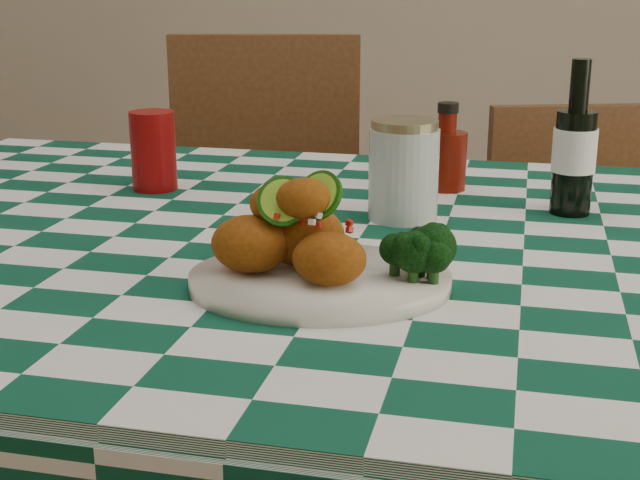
% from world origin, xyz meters
% --- Properties ---
extents(plate, '(0.32, 0.27, 0.02)m').
position_xyz_m(plate, '(-0.01, -0.19, 0.80)').
color(plate, silver).
rests_on(plate, dining_table).
extents(fried_chicken_pile, '(0.16, 0.12, 0.10)m').
position_xyz_m(fried_chicken_pile, '(-0.02, -0.19, 0.86)').
color(fried_chicken_pile, '#8B470D').
rests_on(fried_chicken_pile, plate).
extents(broccoli_side, '(0.08, 0.08, 0.06)m').
position_xyz_m(broccoli_side, '(0.09, -0.18, 0.83)').
color(broccoli_side, black).
rests_on(broccoli_side, plate).
extents(red_tumbler, '(0.07, 0.07, 0.12)m').
position_xyz_m(red_tumbler, '(-0.36, 0.19, 0.85)').
color(red_tumbler, '#780607').
rests_on(red_tumbler, dining_table).
extents(ketchup_bottle, '(0.08, 0.08, 0.13)m').
position_xyz_m(ketchup_bottle, '(0.08, 0.29, 0.85)').
color(ketchup_bottle, '#640F05').
rests_on(ketchup_bottle, dining_table).
extents(mason_jar, '(0.10, 0.10, 0.14)m').
position_xyz_m(mason_jar, '(0.04, 0.11, 0.85)').
color(mason_jar, '#B2BCBA').
rests_on(mason_jar, dining_table).
extents(beer_bottle, '(0.08, 0.08, 0.21)m').
position_xyz_m(beer_bottle, '(0.26, 0.19, 0.89)').
color(beer_bottle, black).
rests_on(beer_bottle, dining_table).
extents(wooden_chair_left, '(0.54, 0.55, 0.97)m').
position_xyz_m(wooden_chair_left, '(-0.36, 0.74, 0.48)').
color(wooden_chair_left, '#472814').
rests_on(wooden_chair_left, ground).
extents(wooden_chair_right, '(0.49, 0.50, 0.84)m').
position_xyz_m(wooden_chair_right, '(0.36, 0.68, 0.42)').
color(wooden_chair_right, '#472814').
rests_on(wooden_chair_right, ground).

